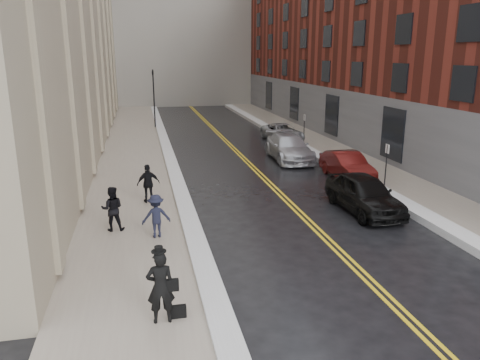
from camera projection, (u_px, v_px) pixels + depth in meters
name	position (u px, v px, depth m)	size (l,w,h in m)	color
ground	(278.00, 274.00, 14.28)	(160.00, 160.00, 0.00)	black
sidewalk_left	(132.00, 163.00, 28.46)	(4.00, 64.00, 0.15)	gray
sidewalk_right	(339.00, 154.00, 31.18)	(3.00, 64.00, 0.15)	gray
lane_stripe_a	(243.00, 159.00, 29.87)	(0.12, 64.00, 0.01)	gold
lane_stripe_b	(246.00, 159.00, 29.92)	(0.12, 64.00, 0.01)	gold
snow_ridge_left	(170.00, 160.00, 28.91)	(0.70, 60.80, 0.26)	silver
snow_ridge_right	(313.00, 154.00, 30.79)	(0.85, 60.80, 0.30)	silver
building_right	(409.00, 22.00, 37.18)	(14.00, 50.00, 18.00)	maroon
traffic_signal	(154.00, 94.00, 41.28)	(0.18, 0.15, 5.20)	black
parking_sign_near	(386.00, 162.00, 23.07)	(0.06, 0.35, 2.23)	black
parking_sign_far	(304.00, 126.00, 34.40)	(0.06, 0.35, 2.23)	black
car_black	(364.00, 193.00, 19.73)	(1.88, 4.68, 1.59)	black
car_maroon	(347.00, 166.00, 24.98)	(1.52, 4.37, 1.44)	#4D0F0D
car_silver_near	(289.00, 147.00, 29.49)	(2.22, 5.46, 1.59)	#B3B5BC
car_silver_far	(283.00, 132.00, 36.04)	(2.16, 4.69, 1.30)	#A8ABB0
pedestrian_main	(160.00, 287.00, 11.22)	(0.67, 0.44, 1.85)	black
pedestrian_a	(112.00, 209.00, 17.19)	(0.81, 0.63, 1.67)	black
pedestrian_b	(156.00, 216.00, 16.58)	(1.01, 0.58, 1.57)	black
pedestrian_c	(148.00, 183.00, 20.49)	(1.00, 0.42, 1.71)	black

